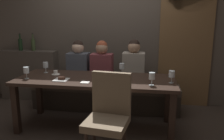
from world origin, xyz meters
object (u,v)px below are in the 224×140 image
object	(u,v)px
diner_redhead	(78,63)
wine_glass_end_left	(46,65)
wine_glass_near_left	(122,67)
wine_glass_center_back	(26,71)
wine_bottle_pale_label	(33,44)
diner_bearded	(102,64)
diner_far_end	(134,64)
dessert_plate	(61,79)
chair_near_side	(109,112)
wine_glass_end_right	(172,75)
banquette_bench	(105,97)
wine_bottle_dark_red	(20,44)
espresso_cup	(56,73)
dining_table	(96,84)
wine_glass_far_right	(152,76)

from	to	relation	value
diner_redhead	wine_glass_end_left	world-z (taller)	diner_redhead
diner_redhead	wine_glass_near_left	world-z (taller)	diner_redhead
wine_glass_center_back	wine_bottle_pale_label	bearing A→B (deg)	112.59
diner_bearded	diner_far_end	bearing A→B (deg)	4.19
diner_redhead	dessert_plate	xyz separation A→B (m)	(0.04, -0.91, -0.05)
chair_near_side	wine_glass_end_right	size ratio (longest dim) A/B	5.98
banquette_bench	wine_glass_center_back	size ratio (longest dim) A/B	15.24
wine_bottle_dark_red	diner_bearded	bearing A→B (deg)	-12.06
wine_glass_center_back	espresso_cup	size ratio (longest dim) A/B	1.37
diner_far_end	espresso_cup	xyz separation A→B (m)	(-1.11, -0.61, -0.05)
chair_near_side	diner_bearded	distance (m)	1.47
dining_table	banquette_bench	bearing A→B (deg)	90.00
banquette_bench	diner_redhead	xyz separation A→B (m)	(-0.47, 0.03, 0.57)
diner_far_end	wine_glass_far_right	distance (m)	1.00
wine_glass_end_left	espresso_cup	world-z (taller)	wine_glass_end_left
banquette_bench	wine_bottle_pale_label	world-z (taller)	wine_bottle_pale_label
wine_glass_end_right	wine_glass_near_left	xyz separation A→B (m)	(-0.69, 0.38, -0.00)
wine_bottle_dark_red	wine_glass_far_right	distance (m)	2.78
dining_table	dessert_plate	size ratio (longest dim) A/B	11.58
wine_glass_far_right	dessert_plate	bearing A→B (deg)	177.26
diner_bearded	wine_bottle_pale_label	world-z (taller)	wine_bottle_pale_label
wine_glass_end_right	espresso_cup	size ratio (longest dim) A/B	1.37
espresso_cup	wine_glass_near_left	bearing A→B (deg)	10.65
wine_glass_near_left	dessert_plate	distance (m)	0.91
wine_bottle_dark_red	espresso_cup	world-z (taller)	wine_bottle_dark_red
dining_table	dessert_plate	world-z (taller)	dessert_plate
chair_near_side	dessert_plate	distance (m)	0.94
diner_bearded	wine_glass_center_back	bearing A→B (deg)	-135.95
chair_near_side	espresso_cup	size ratio (longest dim) A/B	8.17
chair_near_side	wine_glass_far_right	world-z (taller)	chair_near_side
wine_bottle_dark_red	wine_glass_center_back	bearing A→B (deg)	-57.81
diner_far_end	wine_glass_end_right	distance (m)	0.98
espresso_cup	dessert_plate	bearing A→B (deg)	-55.61
chair_near_side	wine_glass_end_left	xyz separation A→B (m)	(-1.14, 0.93, 0.29)
wine_glass_near_left	dessert_plate	bearing A→B (deg)	-148.43
wine_glass_near_left	dessert_plate	xyz separation A→B (m)	(-0.77, -0.47, -0.10)
chair_near_side	wine_glass_near_left	xyz separation A→B (m)	(0.03, 1.02, 0.29)
dining_table	wine_glass_center_back	distance (m)	0.97
diner_far_end	dining_table	bearing A→B (deg)	-123.80
diner_redhead	wine_bottle_pale_label	xyz separation A→B (m)	(-0.98, 0.34, 0.27)
diner_far_end	wine_bottle_pale_label	distance (m)	1.98
wine_glass_far_right	wine_glass_end_right	xyz separation A→B (m)	(0.25, 0.15, -0.00)
dining_table	wine_bottle_pale_label	world-z (taller)	wine_bottle_pale_label
wine_bottle_dark_red	wine_glass_far_right	bearing A→B (deg)	-27.25
wine_bottle_dark_red	wine_glass_end_left	distance (m)	1.21
diner_redhead	dessert_plate	distance (m)	0.91
diner_far_end	wine_glass_near_left	bearing A→B (deg)	-109.05
espresso_cup	diner_bearded	bearing A→B (deg)	44.35
diner_redhead	dining_table	bearing A→B (deg)	-57.29
diner_far_end	diner_bearded	bearing A→B (deg)	-175.81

